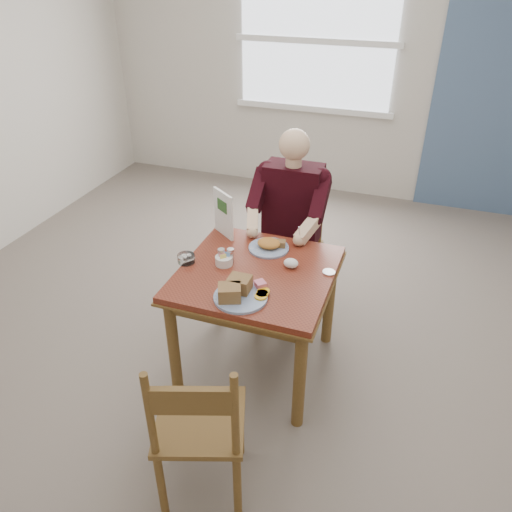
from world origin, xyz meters
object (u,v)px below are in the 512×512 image
at_px(diner, 290,211).
at_px(far_plate, 270,245).
at_px(chair_far, 291,246).
at_px(near_plate, 239,292).
at_px(chair_near, 199,427).
at_px(table, 257,286).

distance_m(diner, far_plate, 0.44).
bearing_deg(diner, chair_far, 90.01).
distance_m(chair_far, far_plate, 0.61).
relative_size(chair_far, diner, 0.69).
xyz_separation_m(diner, near_plate, (-0.00, -1.00, -0.02)).
height_order(chair_far, diner, diner).
distance_m(chair_far, chair_near, 1.76).
bearing_deg(chair_far, chair_near, -88.29).
bearing_deg(chair_far, table, -90.00).
height_order(table, chair_far, chair_far).
distance_m(chair_far, near_plate, 1.13).
distance_m(chair_near, near_plate, 0.74).
xyz_separation_m(near_plate, far_plate, (-0.00, 0.55, -0.01)).
xyz_separation_m(table, chair_far, (0.00, 0.80, -0.16)).
relative_size(table, chair_near, 0.97).
xyz_separation_m(table, far_plate, (-0.00, 0.27, 0.14)).
xyz_separation_m(table, diner, (0.00, 0.71, 0.17)).
bearing_deg(far_plate, chair_far, 89.51).
bearing_deg(table, chair_far, 90.00).
relative_size(chair_far, near_plate, 2.60).
bearing_deg(near_plate, far_plate, 90.11).
height_order(chair_far, near_plate, chair_far).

